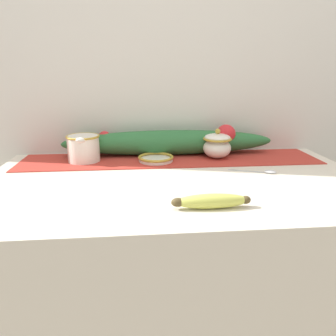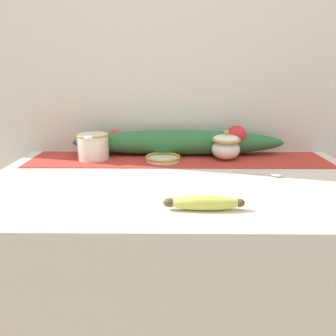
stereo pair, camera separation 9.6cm
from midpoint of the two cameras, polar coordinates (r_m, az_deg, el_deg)
countertop at (r=1.24m, az=-0.85°, el=-21.68°), size 1.22×0.72×0.88m
back_wall at (r=1.35m, az=-2.33°, el=16.27°), size 2.02×0.04×2.40m
table_runner at (r=1.24m, az=-1.79°, el=1.51°), size 1.12×0.24×0.00m
cream_pitcher at (r=1.25m, az=-16.65°, el=3.46°), size 0.12×0.14×0.10m
sugar_bowl at (r=1.26m, az=6.40°, el=3.97°), size 0.11×0.11×0.11m
small_dish at (r=1.21m, az=-4.39°, el=1.65°), size 0.13×0.13×0.02m
banana at (r=0.80m, az=4.17°, el=-5.84°), size 0.20×0.04×0.04m
spoon at (r=1.12m, az=14.57°, el=-0.65°), size 0.15×0.07×0.01m
poinsettia_garland at (r=1.30m, az=-1.68°, el=4.53°), size 0.84×0.11×0.12m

